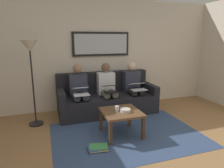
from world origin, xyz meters
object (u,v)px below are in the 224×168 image
object	(u,v)px
framed_mirror	(101,44)
standing_lamp	(30,56)
laptop_silver	(137,86)
laptop_white	(81,91)
couch	(106,99)
laptop_black	(110,89)
magazine_stack	(98,148)
bowl	(125,110)
cup	(117,108)
coffee_table	(121,114)
person_right	(79,89)
person_left	(133,85)
person_middle	(107,87)

from	to	relation	value
framed_mirror	standing_lamp	bearing A→B (deg)	22.94
laptop_silver	laptop_white	bearing A→B (deg)	0.00
couch	laptop_black	xyz separation A→B (m)	(0.00, 0.31, 0.32)
couch	magazine_stack	size ratio (longest dim) A/B	6.61
laptop_white	magazine_stack	world-z (taller)	laptop_white
couch	laptop_white	world-z (taller)	couch
bowl	cup	bearing A→B (deg)	-32.19
couch	coffee_table	distance (m)	1.22
magazine_stack	cup	bearing A→B (deg)	-139.11
cup	standing_lamp	size ratio (longest dim) A/B	0.05
laptop_black	person_right	xyz separation A→B (m)	(0.64, -0.24, -0.02)
cup	person_left	xyz separation A→B (m)	(-0.80, -1.11, 0.12)
coffee_table	magazine_stack	size ratio (longest dim) A/B	1.98
person_middle	standing_lamp	bearing A→B (deg)	7.31
bowl	person_right	bearing A→B (deg)	-63.19
coffee_table	person_right	size ratio (longest dim) A/B	0.58
couch	person_left	xyz separation A→B (m)	(-0.64, 0.07, 0.30)
standing_lamp	person_middle	bearing A→B (deg)	-172.69
framed_mirror	laptop_white	world-z (taller)	framed_mirror
coffee_table	person_right	world-z (taller)	person_right
bowl	magazine_stack	size ratio (longest dim) A/B	0.56
laptop_silver	couch	bearing A→B (deg)	-25.87
laptop_silver	person_middle	world-z (taller)	person_middle
bowl	standing_lamp	xyz separation A→B (m)	(1.51, -0.99, 0.90)
magazine_stack	laptop_black	bearing A→B (deg)	-116.04
bowl	laptop_black	bearing A→B (deg)	-92.24
framed_mirror	bowl	size ratio (longest dim) A/B	7.43
person_left	laptop_black	size ratio (longest dim) A/B	3.32
coffee_table	couch	bearing A→B (deg)	-94.57
coffee_table	cup	bearing A→B (deg)	-28.11
bowl	laptop_white	bearing A→B (deg)	-57.63
couch	laptop_silver	xyz separation A→B (m)	(-0.64, 0.31, 0.31)
laptop_white	framed_mirror	bearing A→B (deg)	-132.49
person_left	laptop_black	distance (m)	0.69
laptop_silver	magazine_stack	bearing A→B (deg)	45.22
magazine_stack	coffee_table	bearing A→B (deg)	-145.29
cup	laptop_white	xyz separation A→B (m)	(0.48, -0.87, 0.14)
person_left	laptop_white	bearing A→B (deg)	10.69
framed_mirror	laptop_black	xyz separation A→B (m)	(0.00, 0.70, -0.92)
laptop_black	laptop_white	world-z (taller)	laptop_white
framed_mirror	laptop_silver	size ratio (longest dim) A/B	4.01
laptop_silver	standing_lamp	size ratio (longest dim) A/B	0.21
couch	bowl	size ratio (longest dim) A/B	11.89
cup	coffee_table	bearing A→B (deg)	151.89
laptop_white	standing_lamp	distance (m)	1.18
person_middle	laptop_black	size ratio (longest dim) A/B	3.32
laptop_silver	laptop_white	world-z (taller)	laptop_white
cup	laptop_silver	xyz separation A→B (m)	(-0.80, -0.87, 0.14)
couch	cup	size ratio (longest dim) A/B	24.44
couch	cup	xyz separation A→B (m)	(0.16, 1.18, 0.18)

